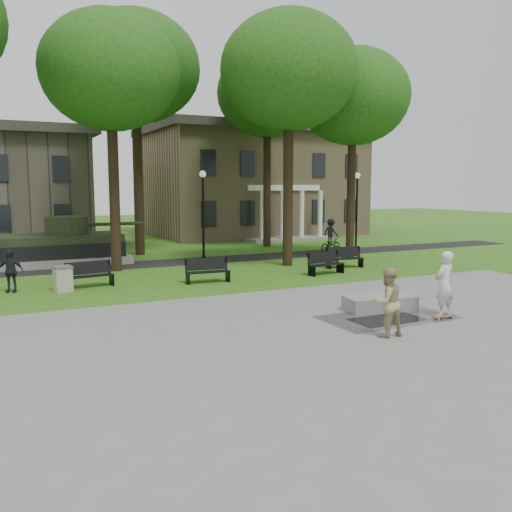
% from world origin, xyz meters
% --- Properties ---
extents(ground, '(120.00, 120.00, 0.00)m').
position_xyz_m(ground, '(0.00, 0.00, 0.00)').
color(ground, '#2D5514').
rests_on(ground, ground).
extents(plaza, '(22.00, 16.00, 0.02)m').
position_xyz_m(plaza, '(0.00, -5.00, 0.01)').
color(plaza, gray).
rests_on(plaza, ground).
extents(footpath, '(44.00, 2.60, 0.01)m').
position_xyz_m(footpath, '(0.00, 12.00, 0.01)').
color(footpath, black).
rests_on(footpath, ground).
extents(building_right, '(17.00, 12.00, 8.60)m').
position_xyz_m(building_right, '(10.00, 26.00, 4.34)').
color(building_right, '#9E8460').
rests_on(building_right, ground).
extents(tree_1, '(6.20, 6.20, 11.63)m').
position_xyz_m(tree_1, '(-4.50, 10.50, 8.95)').
color(tree_1, black).
rests_on(tree_1, ground).
extents(tree_2, '(6.60, 6.60, 12.16)m').
position_xyz_m(tree_2, '(3.50, 8.50, 9.32)').
color(tree_2, black).
rests_on(tree_2, ground).
extents(tree_3, '(6.00, 6.00, 11.19)m').
position_xyz_m(tree_3, '(8.00, 9.50, 8.60)').
color(tree_3, black).
rests_on(tree_3, ground).
extents(tree_4, '(7.20, 7.20, 13.50)m').
position_xyz_m(tree_4, '(-2.00, 16.00, 10.39)').
color(tree_4, black).
rests_on(tree_4, ground).
extents(tree_5, '(6.40, 6.40, 12.44)m').
position_xyz_m(tree_5, '(6.50, 16.50, 9.67)').
color(tree_5, black).
rests_on(tree_5, ground).
extents(lamp_mid, '(0.36, 0.36, 4.73)m').
position_xyz_m(lamp_mid, '(0.50, 12.30, 2.79)').
color(lamp_mid, black).
rests_on(lamp_mid, ground).
extents(lamp_right, '(0.36, 0.36, 4.73)m').
position_xyz_m(lamp_right, '(10.50, 12.30, 2.79)').
color(lamp_right, black).
rests_on(lamp_right, ground).
extents(tank_monument, '(7.45, 3.40, 2.40)m').
position_xyz_m(tank_monument, '(-6.46, 14.00, 0.86)').
color(tank_monument, gray).
rests_on(tank_monument, ground).
extents(puddle, '(2.20, 1.20, 0.00)m').
position_xyz_m(puddle, '(0.62, -2.51, 0.02)').
color(puddle, black).
rests_on(puddle, plaza).
extents(concrete_block, '(2.33, 1.34, 0.45)m').
position_xyz_m(concrete_block, '(1.21, -1.43, 0.24)').
color(concrete_block, gray).
rests_on(concrete_block, plaza).
extents(skateboard, '(0.80, 0.28, 0.07)m').
position_xyz_m(skateboard, '(2.22, -3.15, 0.06)').
color(skateboard, brown).
rests_on(skateboard, plaza).
extents(skateboarder, '(0.81, 0.62, 1.98)m').
position_xyz_m(skateboarder, '(2.41, -2.91, 1.01)').
color(skateboarder, silver).
rests_on(skateboarder, plaza).
extents(friend_watching, '(0.90, 0.72, 1.81)m').
position_xyz_m(friend_watching, '(-0.57, -3.89, 0.93)').
color(friend_watching, tan).
rests_on(friend_watching, plaza).
extents(pedestrian_walker, '(1.01, 0.70, 1.59)m').
position_xyz_m(pedestrian_walker, '(-9.12, 7.05, 0.80)').
color(pedestrian_walker, black).
rests_on(pedestrian_walker, ground).
extents(cyclist, '(1.87, 1.15, 1.99)m').
position_xyz_m(cyclist, '(8.48, 12.08, 0.82)').
color(cyclist, black).
rests_on(cyclist, ground).
extents(park_bench_0, '(1.85, 0.77, 1.00)m').
position_xyz_m(park_bench_0, '(-6.32, 6.80, 0.52)').
color(park_bench_0, black).
rests_on(park_bench_0, ground).
extents(park_bench_1, '(1.83, 0.65, 1.00)m').
position_xyz_m(park_bench_1, '(-1.84, 5.74, 0.52)').
color(park_bench_1, black).
rests_on(park_bench_1, ground).
extents(park_bench_2, '(1.85, 0.79, 1.00)m').
position_xyz_m(park_bench_2, '(3.66, 5.37, 0.52)').
color(park_bench_2, black).
rests_on(park_bench_2, ground).
extents(park_bench_3, '(1.85, 0.80, 1.00)m').
position_xyz_m(park_bench_3, '(5.57, 6.64, 0.52)').
color(park_bench_3, black).
rests_on(park_bench_3, ground).
extents(trash_bin, '(0.75, 0.75, 0.96)m').
position_xyz_m(trash_bin, '(-7.36, 6.36, 0.49)').
color(trash_bin, '#AEA58F').
rests_on(trash_bin, ground).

